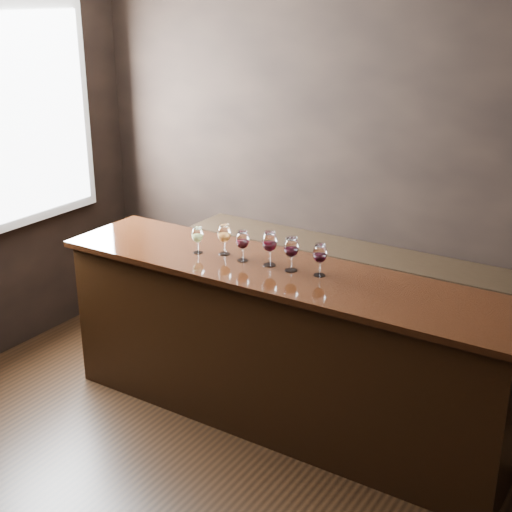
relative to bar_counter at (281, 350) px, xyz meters
The scene contains 10 objects.
room_shell 1.68m from the bar_counter, 89.32° to the right, with size 5.02×4.52×2.81m.
bar_counter is the anchor object (origin of this frame).
bar_top 0.52m from the bar_counter, ahead, with size 2.96×0.69×0.04m, color black.
back_bar_shelf 0.86m from the bar_counter, 85.18° to the left, with size 2.55×0.40×0.92m, color black.
glass_white 0.89m from the bar_counter, behind, with size 0.07×0.07×0.17m.
glass_amber 0.81m from the bar_counter, behind, with size 0.08×0.08×0.20m.
glass_red_a 0.73m from the bar_counter, behind, with size 0.08×0.08×0.19m.
glass_red_b 0.69m from the bar_counter, 166.99° to the left, with size 0.09×0.09×0.21m.
glass_red_c 0.68m from the bar_counter, 19.86° to the left, with size 0.09×0.09×0.21m.
glass_red_d 0.71m from the bar_counter, ahead, with size 0.08×0.08×0.19m.
Camera 1 is at (1.74, -2.24, 2.61)m, focal length 50.00 mm.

